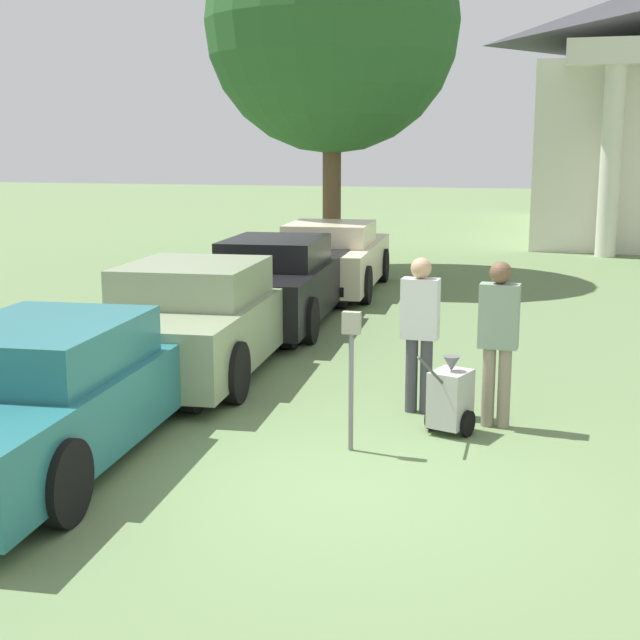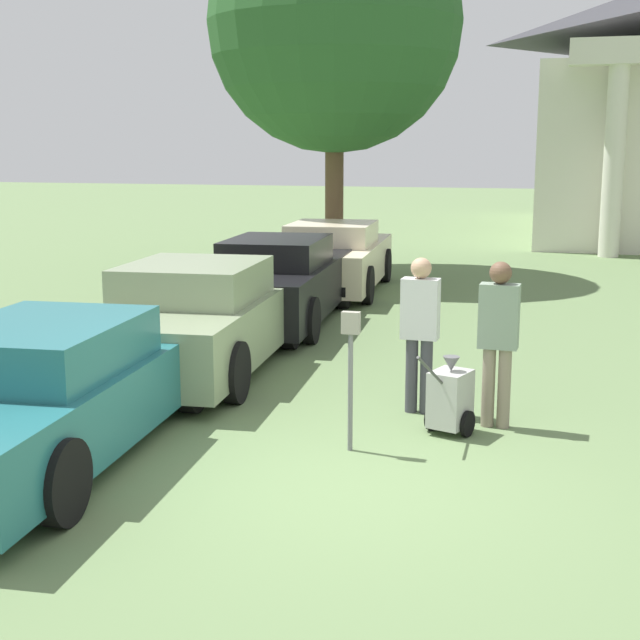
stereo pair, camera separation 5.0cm
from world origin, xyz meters
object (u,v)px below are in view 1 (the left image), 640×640
at_px(parked_car_sage, 198,319).
at_px(person_supervisor, 498,333).
at_px(parking_meter, 351,355).
at_px(equipment_cart, 450,398).
at_px(person_worker, 420,325).
at_px(parked_car_teal, 54,391).
at_px(parked_car_cream, 331,258).
at_px(parked_car_black, 278,282).

bearing_deg(parked_car_sage, person_supervisor, -24.36).
relative_size(parking_meter, equipment_cart, 1.43).
xyz_separation_m(parked_car_sage, person_worker, (3.22, -1.15, 0.32)).
distance_m(parked_car_sage, person_worker, 3.44).
height_order(parked_car_sage, person_worker, person_worker).
bearing_deg(person_supervisor, parked_car_teal, 29.49).
bearing_deg(equipment_cart, person_supervisor, 57.39).
distance_m(parked_car_teal, parked_car_cream, 10.62).
distance_m(parked_car_cream, person_supervisor, 9.48).
height_order(parked_car_cream, person_worker, person_worker).
height_order(person_worker, equipment_cart, person_worker).
xyz_separation_m(parked_car_black, person_worker, (3.22, -4.61, 0.32)).
relative_size(parked_car_teal, parked_car_cream, 1.06).
height_order(parked_car_sage, parking_meter, parked_car_sage).
xyz_separation_m(parked_car_teal, person_supervisor, (4.12, 2.10, 0.39)).
bearing_deg(parked_car_teal, parked_car_black, 85.07).
relative_size(parked_car_black, parking_meter, 3.61).
bearing_deg(parked_car_cream, parked_car_teal, -94.93).
distance_m(person_worker, equipment_cart, 1.03).
xyz_separation_m(parked_car_sage, equipment_cart, (3.67, -1.82, -0.33)).
relative_size(person_worker, person_supervisor, 0.99).
bearing_deg(parked_car_sage, person_worker, -24.64).
height_order(parking_meter, person_worker, person_worker).
bearing_deg(person_worker, parked_car_black, -53.15).
bearing_deg(parking_meter, person_supervisor, 41.42).
distance_m(person_worker, person_supervisor, 0.95).
distance_m(parked_car_black, parked_car_cream, 3.61).
xyz_separation_m(parked_car_teal, parking_meter, (2.78, 0.91, 0.33)).
distance_m(parked_car_teal, parked_car_sage, 3.55).
bearing_deg(parking_meter, parked_car_cream, 105.99).
distance_m(parked_car_teal, parking_meter, 2.95).
xyz_separation_m(parked_car_black, person_supervisor, (4.12, -4.91, 0.34)).
relative_size(parked_car_sage, parking_meter, 3.46).
bearing_deg(equipment_cart, parked_car_teal, -136.51).
height_order(parked_car_sage, person_supervisor, person_supervisor).
xyz_separation_m(parked_car_black, parked_car_cream, (-0.00, 3.61, -0.01)).
bearing_deg(parking_meter, parked_car_black, 114.54).
distance_m(parked_car_cream, equipment_cart, 9.63).
bearing_deg(parked_car_teal, equipment_cart, 20.29).
relative_size(person_worker, equipment_cart, 1.80).
relative_size(parked_car_cream, person_supervisor, 2.72).
bearing_deg(equipment_cart, parking_meter, -119.22).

